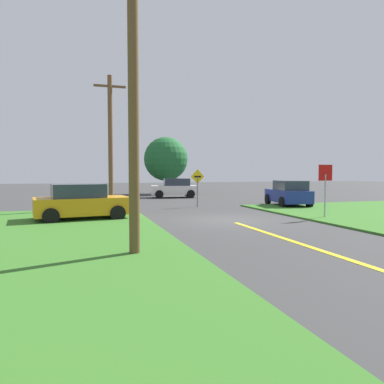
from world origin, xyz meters
name	(u,v)px	position (x,y,z in m)	size (l,w,h in m)	color
ground_plane	(227,220)	(0.00, 0.00, 0.00)	(120.00, 120.00, 0.00)	#3A3A3A
lane_stripe_center	(356,262)	(0.00, -8.00, 0.01)	(0.20, 14.00, 0.01)	yellow
stop_sign	(325,181)	(4.51, -0.86, 1.74)	(0.74, 0.07, 2.48)	#9EA0A8
parked_car_near_building	(81,202)	(-6.25, 1.87, 0.81)	(4.27, 2.63, 1.62)	orange
car_approaching_junction	(175,188)	(1.34, 14.88, 0.80)	(4.06, 2.38, 1.62)	white
car_on_crossroad	(288,193)	(6.30, 5.13, 0.80)	(2.44, 4.06, 1.62)	navy
utility_pole_near	(133,63)	(-4.93, -5.80, 4.85)	(1.79, 0.49, 9.41)	brown
utility_pole_mid	(110,140)	(-4.60, 6.37, 3.97)	(1.80, 0.27, 7.65)	brown
direction_sign	(197,184)	(0.62, 6.27, 1.44)	(0.90, 0.15, 2.33)	slate
oak_tree_left	(166,159)	(1.81, 20.33, 3.47)	(4.36, 4.36, 5.66)	brown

